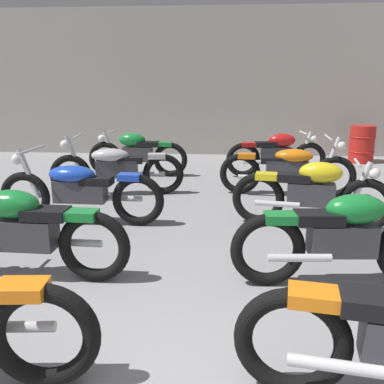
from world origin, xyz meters
TOP-DOWN VIEW (x-y plane):
  - back_wall at (0.00, 9.70)m, footprint 12.78×0.24m
  - motorcycle_left_row_1 at (-1.46, 2.28)m, footprint 1.97×0.48m
  - motorcycle_left_row_2 at (-1.48, 3.87)m, footprint 2.17×0.68m
  - motorcycle_left_row_3 at (-1.38, 5.37)m, footprint 2.17×0.68m
  - motorcycle_left_row_4 at (-1.34, 6.86)m, footprint 1.97×0.48m
  - motorcycle_right_row_1 at (1.42, 2.35)m, footprint 1.97×0.49m
  - motorcycle_right_row_2 at (1.46, 3.93)m, footprint 1.96×0.55m
  - motorcycle_right_row_3 at (1.40, 5.52)m, footprint 2.17×0.68m
  - motorcycle_right_row_4 at (1.40, 6.99)m, footprint 1.97×0.55m
  - oil_drum at (3.55, 8.71)m, footprint 0.59×0.59m

SIDE VIEW (x-z plane):
  - oil_drum at x=3.55m, z-range 0.00..0.85m
  - motorcycle_left_row_2 at x=-1.48m, z-range -0.04..0.94m
  - motorcycle_left_row_3 at x=-1.38m, z-range -0.04..0.94m
  - motorcycle_right_row_3 at x=1.40m, z-range -0.04..0.94m
  - motorcycle_left_row_1 at x=-1.46m, z-range 0.02..0.90m
  - motorcycle_left_row_4 at x=-1.34m, z-range 0.02..0.90m
  - motorcycle_right_row_1 at x=1.42m, z-range 0.02..0.90m
  - motorcycle_right_row_2 at x=1.46m, z-range 0.02..0.90m
  - motorcycle_right_row_4 at x=1.40m, z-range 0.02..0.90m
  - back_wall at x=0.00m, z-range 0.00..3.60m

